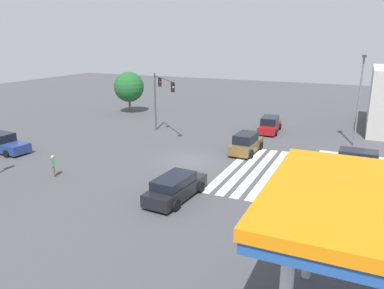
{
  "coord_description": "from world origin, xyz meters",
  "views": [
    {
      "loc": [
        -25.42,
        -11.67,
        9.3
      ],
      "look_at": [
        0.0,
        0.0,
        1.32
      ],
      "focal_mm": 35.0,
      "sensor_mm": 36.0,
      "label": 1
    }
  ],
  "objects_px": {
    "traffic_signal_mast": "(160,92)",
    "tree_corner_a": "(129,87)",
    "car_4": "(354,161)",
    "car_2": "(270,125)",
    "car_3": "(175,187)",
    "car_1": "(246,143)",
    "car_5": "(3,144)",
    "pedestrian": "(53,165)",
    "street_light_pole_a": "(360,93)"
  },
  "relations": [
    {
      "from": "traffic_signal_mast",
      "to": "car_4",
      "type": "bearing_deg",
      "value": 34.67
    },
    {
      "from": "pedestrian",
      "to": "street_light_pole_a",
      "type": "bearing_deg",
      "value": -1.98
    },
    {
      "from": "traffic_signal_mast",
      "to": "pedestrian",
      "type": "distance_m",
      "value": 13.92
    },
    {
      "from": "car_5",
      "to": "tree_corner_a",
      "type": "distance_m",
      "value": 19.33
    },
    {
      "from": "car_5",
      "to": "pedestrian",
      "type": "height_order",
      "value": "car_5"
    },
    {
      "from": "car_2",
      "to": "street_light_pole_a",
      "type": "distance_m",
      "value": 9.19
    },
    {
      "from": "traffic_signal_mast",
      "to": "pedestrian",
      "type": "xyz_separation_m",
      "value": [
        -13.46,
        1.0,
        -3.44
      ]
    },
    {
      "from": "traffic_signal_mast",
      "to": "car_3",
      "type": "xyz_separation_m",
      "value": [
        -13.24,
        -8.39,
        -3.57
      ]
    },
    {
      "from": "car_2",
      "to": "car_3",
      "type": "height_order",
      "value": "car_2"
    },
    {
      "from": "car_4",
      "to": "pedestrian",
      "type": "xyz_separation_m",
      "value": [
        -10.19,
        18.91,
        0.14
      ]
    },
    {
      "from": "car_5",
      "to": "pedestrian",
      "type": "xyz_separation_m",
      "value": [
        -2.68,
        -8.25,
        0.13
      ]
    },
    {
      "from": "car_1",
      "to": "tree_corner_a",
      "type": "xyz_separation_m",
      "value": [
        10.8,
        18.81,
        2.5
      ]
    },
    {
      "from": "car_2",
      "to": "pedestrian",
      "type": "bearing_deg",
      "value": 146.46
    },
    {
      "from": "car_1",
      "to": "car_2",
      "type": "distance_m",
      "value": 7.96
    },
    {
      "from": "street_light_pole_a",
      "to": "tree_corner_a",
      "type": "distance_m",
      "value": 27.41
    },
    {
      "from": "tree_corner_a",
      "to": "car_2",
      "type": "bearing_deg",
      "value": -98.56
    },
    {
      "from": "traffic_signal_mast",
      "to": "car_4",
      "type": "relative_size",
      "value": 1.21
    },
    {
      "from": "car_4",
      "to": "car_5",
      "type": "distance_m",
      "value": 28.17
    },
    {
      "from": "car_2",
      "to": "street_light_pole_a",
      "type": "relative_size",
      "value": 0.6
    },
    {
      "from": "car_5",
      "to": "street_light_pole_a",
      "type": "height_order",
      "value": "street_light_pole_a"
    },
    {
      "from": "car_2",
      "to": "car_1",
      "type": "bearing_deg",
      "value": 174.91
    },
    {
      "from": "traffic_signal_mast",
      "to": "street_light_pole_a",
      "type": "distance_m",
      "value": 18.07
    },
    {
      "from": "traffic_signal_mast",
      "to": "tree_corner_a",
      "type": "height_order",
      "value": "traffic_signal_mast"
    },
    {
      "from": "street_light_pole_a",
      "to": "traffic_signal_mast",
      "type": "bearing_deg",
      "value": 101.97
    },
    {
      "from": "car_1",
      "to": "car_5",
      "type": "distance_m",
      "value": 20.53
    },
    {
      "from": "car_2",
      "to": "tree_corner_a",
      "type": "height_order",
      "value": "tree_corner_a"
    },
    {
      "from": "car_1",
      "to": "car_3",
      "type": "xyz_separation_m",
      "value": [
        -10.82,
        1.12,
        -0.08
      ]
    },
    {
      "from": "car_1",
      "to": "car_4",
      "type": "xyz_separation_m",
      "value": [
        -0.84,
        -8.41,
        -0.09
      ]
    },
    {
      "from": "car_1",
      "to": "car_5",
      "type": "xyz_separation_m",
      "value": [
        -8.36,
        18.75,
        -0.08
      ]
    },
    {
      "from": "car_2",
      "to": "pedestrian",
      "type": "xyz_separation_m",
      "value": [
        -18.99,
        10.6,
        0.11
      ]
    },
    {
      "from": "street_light_pole_a",
      "to": "car_2",
      "type": "bearing_deg",
      "value": 77.48
    },
    {
      "from": "car_3",
      "to": "pedestrian",
      "type": "relative_size",
      "value": 3.2
    },
    {
      "from": "traffic_signal_mast",
      "to": "car_2",
      "type": "relative_size",
      "value": 1.24
    },
    {
      "from": "car_2",
      "to": "tree_corner_a",
      "type": "xyz_separation_m",
      "value": [
        2.85,
        18.91,
        2.55
      ]
    },
    {
      "from": "car_3",
      "to": "tree_corner_a",
      "type": "relative_size",
      "value": 0.95
    },
    {
      "from": "car_4",
      "to": "car_3",
      "type": "bearing_deg",
      "value": 46.46
    },
    {
      "from": "car_1",
      "to": "tree_corner_a",
      "type": "bearing_deg",
      "value": 62.14
    },
    {
      "from": "street_light_pole_a",
      "to": "tree_corner_a",
      "type": "bearing_deg",
      "value": 80.25
    },
    {
      "from": "car_1",
      "to": "car_2",
      "type": "xyz_separation_m",
      "value": [
        7.96,
        -0.1,
        -0.05
      ]
    },
    {
      "from": "traffic_signal_mast",
      "to": "car_2",
      "type": "distance_m",
      "value": 11.64
    },
    {
      "from": "pedestrian",
      "to": "street_light_pole_a",
      "type": "distance_m",
      "value": 25.69
    },
    {
      "from": "car_1",
      "to": "tree_corner_a",
      "type": "distance_m",
      "value": 21.84
    },
    {
      "from": "pedestrian",
      "to": "street_light_pole_a",
      "type": "height_order",
      "value": "street_light_pole_a"
    },
    {
      "from": "traffic_signal_mast",
      "to": "street_light_pole_a",
      "type": "relative_size",
      "value": 0.75
    },
    {
      "from": "car_1",
      "to": "pedestrian",
      "type": "bearing_deg",
      "value": 138.43
    },
    {
      "from": "car_1",
      "to": "street_light_pole_a",
      "type": "xyz_separation_m",
      "value": [
        6.17,
        -8.17,
        3.96
      ]
    },
    {
      "from": "street_light_pole_a",
      "to": "tree_corner_a",
      "type": "relative_size",
      "value": 1.52
    },
    {
      "from": "car_4",
      "to": "car_5",
      "type": "height_order",
      "value": "car_5"
    },
    {
      "from": "car_5",
      "to": "pedestrian",
      "type": "relative_size",
      "value": 3.19
    },
    {
      "from": "car_3",
      "to": "tree_corner_a",
      "type": "bearing_deg",
      "value": 43.34
    }
  ]
}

